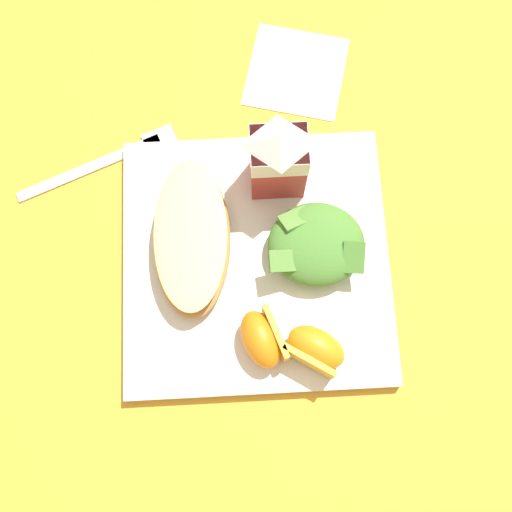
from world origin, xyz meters
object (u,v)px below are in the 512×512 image
at_px(cheesy_pizza_bread, 192,238).
at_px(orange_wedge_middle, 315,349).
at_px(paper_napkin, 296,71).
at_px(white_plate, 256,260).
at_px(orange_wedge_front, 262,339).
at_px(green_salad_pile, 316,244).
at_px(milk_carton, 278,157).
at_px(metal_fork, 110,159).

distance_m(cheesy_pizza_bread, orange_wedge_middle, 0.17).
height_order(orange_wedge_middle, paper_napkin, orange_wedge_middle).
bearing_deg(white_plate, orange_wedge_front, -88.95).
distance_m(green_salad_pile, orange_wedge_front, 0.11).
distance_m(milk_carton, paper_napkin, 0.16).
bearing_deg(white_plate, paper_napkin, 75.48).
height_order(cheesy_pizza_bread, metal_fork, cheesy_pizza_bread).
distance_m(white_plate, milk_carton, 0.11).
relative_size(white_plate, orange_wedge_front, 4.08).
xyz_separation_m(cheesy_pizza_bread, green_salad_pile, (0.13, -0.01, 0.00)).
xyz_separation_m(milk_carton, metal_fork, (-0.18, 0.04, -0.07)).
height_order(green_salad_pile, paper_napkin, green_salad_pile).
height_order(green_salad_pile, orange_wedge_front, green_salad_pile).
relative_size(orange_wedge_middle, paper_napkin, 0.64).
bearing_deg(orange_wedge_middle, metal_fork, 132.72).
xyz_separation_m(cheesy_pizza_bread, metal_fork, (-0.09, 0.11, -0.03)).
distance_m(orange_wedge_front, paper_napkin, 0.32).
relative_size(cheesy_pizza_bread, green_salad_pile, 1.70).
xyz_separation_m(milk_carton, paper_napkin, (0.03, 0.14, -0.07)).
bearing_deg(green_salad_pile, white_plate, -173.94).
distance_m(white_plate, orange_wedge_middle, 0.12).
bearing_deg(milk_carton, white_plate, -107.11).
bearing_deg(paper_napkin, orange_wedge_middle, -91.02).
bearing_deg(orange_wedge_middle, green_salad_pile, 85.13).
relative_size(orange_wedge_middle, metal_fork, 0.39).
height_order(cheesy_pizza_bread, orange_wedge_front, orange_wedge_front).
height_order(orange_wedge_front, metal_fork, orange_wedge_front).
relative_size(milk_carton, orange_wedge_middle, 1.57).
bearing_deg(metal_fork, white_plate, -39.13).
height_order(cheesy_pizza_bread, green_salad_pile, green_salad_pile).
xyz_separation_m(white_plate, milk_carton, (0.03, 0.09, 0.07)).
bearing_deg(milk_carton, orange_wedge_middle, -82.07).
distance_m(white_plate, cheesy_pizza_bread, 0.07).
height_order(milk_carton, orange_wedge_front, milk_carton).
relative_size(green_salad_pile, paper_napkin, 0.92).
relative_size(milk_carton, metal_fork, 0.61).
distance_m(cheesy_pizza_bread, paper_napkin, 0.24).
bearing_deg(white_plate, green_salad_pile, 6.06).
height_order(white_plate, cheesy_pizza_bread, cheesy_pizza_bread).
bearing_deg(green_salad_pile, milk_carton, 113.46).
bearing_deg(milk_carton, orange_wedge_front, -98.26).
bearing_deg(metal_fork, paper_napkin, 24.85).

